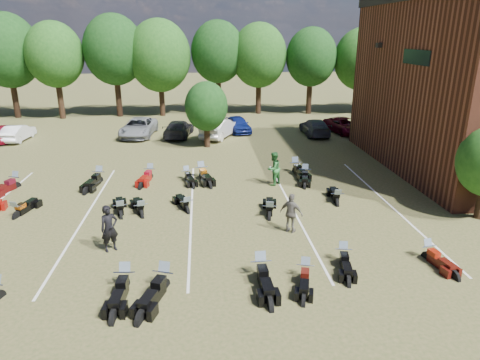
{
  "coord_description": "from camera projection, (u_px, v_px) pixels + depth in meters",
  "views": [
    {
      "loc": [
        -2.37,
        -16.39,
        8.26
      ],
      "look_at": [
        -0.52,
        4.0,
        1.2
      ],
      "focal_mm": 32.0,
      "sensor_mm": 36.0,
      "label": 1
    }
  ],
  "objects": [
    {
      "name": "person_green",
      "position": [
        274.0,
        169.0,
        24.24
      ],
      "size": [
        1.19,
        1.18,
        1.94
      ],
      "primitive_type": "imported",
      "rotation": [
        0.0,
        0.0,
        3.87
      ],
      "color": "#296E30",
      "rests_on": "ground"
    },
    {
      "name": "motorcycle_14",
      "position": [
        16.0,
        188.0,
        24.06
      ],
      "size": [
        1.48,
        2.48,
        1.32
      ],
      "primitive_type": null,
      "rotation": [
        0.0,
        0.0,
        -0.33
      ],
      "color": "#3F0909",
      "rests_on": "ground"
    },
    {
      "name": "motorcycle_19",
      "position": [
        295.0,
        173.0,
        26.62
      ],
      "size": [
        1.12,
        2.57,
        1.39
      ],
      "primitive_type": null,
      "rotation": [
        0.0,
        0.0,
        0.13
      ],
      "color": "black",
      "rests_on": "ground"
    },
    {
      "name": "motorcycle_15",
      "position": [
        150.0,
        179.0,
        25.56
      ],
      "size": [
        1.2,
        2.41,
        1.29
      ],
      "primitive_type": null,
      "rotation": [
        0.0,
        0.0,
        -0.21
      ],
      "color": "maroon",
      "rests_on": "ground"
    },
    {
      "name": "car_2",
      "position": [
        139.0,
        127.0,
        35.92
      ],
      "size": [
        2.94,
        5.54,
        1.48
      ],
      "primitive_type": "imported",
      "rotation": [
        0.0,
        0.0,
        -0.09
      ],
      "color": "gray",
      "rests_on": "ground"
    },
    {
      "name": "motorcycle_20",
      "position": [
        305.0,
        179.0,
        25.55
      ],
      "size": [
        1.21,
        2.33,
        1.24
      ],
      "primitive_type": null,
      "rotation": [
        0.0,
        0.0,
        -0.24
      ],
      "color": "black",
      "rests_on": "ground"
    },
    {
      "name": "car_3",
      "position": [
        179.0,
        129.0,
        35.72
      ],
      "size": [
        2.64,
        4.96,
        1.37
      ],
      "primitive_type": "imported",
      "rotation": [
        0.0,
        0.0,
        2.98
      ],
      "color": "black",
      "rests_on": "ground"
    },
    {
      "name": "motorcycle_2",
      "position": [
        164.0,
        289.0,
        14.55
      ],
      "size": [
        1.53,
        2.56,
        1.36
      ],
      "primitive_type": null,
      "rotation": [
        0.0,
        0.0,
        -0.33
      ],
      "color": "black",
      "rests_on": "ground"
    },
    {
      "name": "car_6",
      "position": [
        344.0,
        125.0,
        37.14
      ],
      "size": [
        3.08,
        4.96,
        1.28
      ],
      "primitive_type": "imported",
      "rotation": [
        0.0,
        0.0,
        0.22
      ],
      "color": "#600517",
      "rests_on": "ground"
    },
    {
      "name": "motorcycle_17",
      "position": [
        202.0,
        178.0,
        25.74
      ],
      "size": [
        1.38,
        2.6,
        1.38
      ],
      "primitive_type": null,
      "rotation": [
        0.0,
        0.0,
        0.25
      ],
      "color": "black",
      "rests_on": "ground"
    },
    {
      "name": "car_7",
      "position": [
        315.0,
        127.0,
        36.34
      ],
      "size": [
        1.92,
        4.65,
        1.35
      ],
      "primitive_type": "imported",
      "rotation": [
        0.0,
        0.0,
        3.13
      ],
      "color": "#3C3C41",
      "rests_on": "ground"
    },
    {
      "name": "motorcycle_6",
      "position": [
        427.0,
        259.0,
        16.5
      ],
      "size": [
        1.0,
        2.09,
        1.12
      ],
      "primitive_type": null,
      "rotation": [
        0.0,
        0.0,
        0.18
      ],
      "color": "#430E09",
      "rests_on": "ground"
    },
    {
      "name": "motorcycle_13",
      "position": [
        337.0,
        205.0,
        21.71
      ],
      "size": [
        0.95,
        2.22,
        1.2
      ],
      "primitive_type": null,
      "rotation": [
        0.0,
        0.0,
        3.02
      ],
      "color": "black",
      "rests_on": "ground"
    },
    {
      "name": "motorcycle_10",
      "position": [
        142.0,
        216.0,
        20.32
      ],
      "size": [
        1.28,
        2.24,
        1.19
      ],
      "primitive_type": null,
      "rotation": [
        0.0,
        0.0,
        3.44
      ],
      "color": "black",
      "rests_on": "ground"
    },
    {
      "name": "car_5",
      "position": [
        219.0,
        128.0,
        35.46
      ],
      "size": [
        3.51,
        5.06,
        1.58
      ],
      "primitive_type": "imported",
      "rotation": [
        0.0,
        0.0,
        2.71
      ],
      "color": "beige",
      "rests_on": "ground"
    },
    {
      "name": "motorcycle_3",
      "position": [
        261.0,
        277.0,
        15.24
      ],
      "size": [
        0.86,
        2.45,
        1.35
      ],
      "primitive_type": null,
      "rotation": [
        0.0,
        0.0,
        0.04
      ],
      "color": "black",
      "rests_on": "ground"
    },
    {
      "name": "motorcycle_18",
      "position": [
        187.0,
        180.0,
        25.4
      ],
      "size": [
        1.16,
        2.17,
        1.15
      ],
      "primitive_type": null,
      "rotation": [
        0.0,
        0.0,
        0.25
      ],
      "color": "black",
      "rests_on": "ground"
    },
    {
      "name": "motorcycle_5",
      "position": [
        305.0,
        279.0,
        15.16
      ],
      "size": [
        1.14,
        2.11,
        1.12
      ],
      "primitive_type": null,
      "rotation": [
        0.0,
        0.0,
        -0.26
      ],
      "color": "black",
      "rests_on": "ground"
    },
    {
      "name": "young_tree_midfield",
      "position": [
        206.0,
        106.0,
        31.74
      ],
      "size": [
        3.2,
        3.2,
        4.7
      ],
      "color": "black",
      "rests_on": "ground"
    },
    {
      "name": "motorcycle_12",
      "position": [
        269.0,
        218.0,
        20.13
      ],
      "size": [
        1.04,
        2.31,
        1.24
      ],
      "primitive_type": null,
      "rotation": [
        0.0,
        0.0,
        2.99
      ],
      "color": "black",
      "rests_on": "ground"
    },
    {
      "name": "car_0",
      "position": [
        0.0,
        134.0,
        34.06
      ],
      "size": [
        2.16,
        4.0,
        1.29
      ],
      "primitive_type": "imported",
      "rotation": [
        0.0,
        0.0,
        0.18
      ],
      "color": "maroon",
      "rests_on": "ground"
    },
    {
      "name": "person_black",
      "position": [
        109.0,
        228.0,
        16.84
      ],
      "size": [
        0.84,
        0.76,
        1.92
      ],
      "primitive_type": "imported",
      "rotation": [
        0.0,
        0.0,
        0.54
      ],
      "color": "black",
      "rests_on": "ground"
    },
    {
      "name": "motorcycle_9",
      "position": [
        121.0,
        217.0,
        20.25
      ],
      "size": [
        1.16,
        2.31,
        1.23
      ],
      "primitive_type": null,
      "rotation": [
        0.0,
        0.0,
        3.36
      ],
      "color": "black",
      "rests_on": "ground"
    },
    {
      "name": "car_1",
      "position": [
        18.0,
        133.0,
        34.44
      ],
      "size": [
        1.58,
        3.98,
        1.29
      ],
      "primitive_type": "imported",
      "rotation": [
        0.0,
        0.0,
        3.09
      ],
      "color": "silver",
      "rests_on": "ground"
    },
    {
      "name": "parking_lines",
      "position": [
        191.0,
        211.0,
        20.9
      ],
      "size": [
        20.1,
        14.0,
        0.01
      ],
      "color": "silver",
      "rests_on": "ground"
    },
    {
      "name": "car_4",
      "position": [
        238.0,
        124.0,
        37.44
      ],
      "size": [
        2.43,
        4.3,
        1.38
      ],
      "primitive_type": "imported",
      "rotation": [
        0.0,
        0.0,
        0.21
      ],
      "color": "navy",
      "rests_on": "ground"
    },
    {
      "name": "tree_line",
      "position": [
        213.0,
        53.0,
        43.49
      ],
      "size": [
        56.0,
        6.0,
        9.79
      ],
      "color": "black",
      "rests_on": "ground"
    },
    {
      "name": "motorcycle_16",
      "position": [
        100.0,
        183.0,
        24.89
      ],
      "size": [
        1.24,
        2.57,
        1.37
      ],
      "primitive_type": null,
      "rotation": [
        0.0,
        0.0,
        -0.19
      ],
      "color": "black",
      "rests_on": "ground"
    },
    {
      "name": "motorcycle_4",
      "position": [
        342.0,
        262.0,
        16.25
      ],
      "size": [
        1.02,
        2.15,
        1.15
      ],
      "primitive_type": null,
      "rotation": [
        0.0,
        0.0,
        -0.18
      ],
      "color": "black",
      "rests_on": "ground"
    },
    {
      "name": "ground",
      "position": [
        261.0,
        236.0,
        18.33
      ],
      "size": [
        160.0,
        160.0,
        0.0
      ],
      "primitive_type": "plane",
      "color": "brown",
      "rests_on": "ground"
    },
    {
      "name": "motorcycle_8",
      "position": [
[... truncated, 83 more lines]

